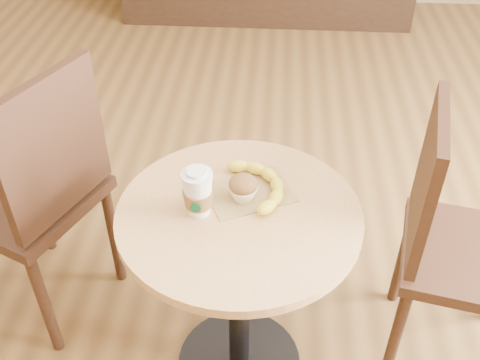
{
  "coord_description": "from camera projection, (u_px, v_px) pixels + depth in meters",
  "views": [
    {
      "loc": [
        0.1,
        -1.2,
        1.81
      ],
      "look_at": [
        0.01,
        0.0,
        0.83
      ],
      "focal_mm": 42.0,
      "sensor_mm": 36.0,
      "label": 1
    }
  ],
  "objects": [
    {
      "name": "kraft_bag",
      "position": [
        249.0,
        192.0,
        1.64
      ],
      "size": [
        0.29,
        0.26,
        0.0
      ],
      "primitive_type": "cube",
      "rotation": [
        0.0,
        0.0,
        0.44
      ],
      "color": "#987C49",
      "rests_on": "cafe_table"
    },
    {
      "name": "cafe_table",
      "position": [
        239.0,
        264.0,
        1.71
      ],
      "size": [
        0.7,
        0.7,
        0.75
      ],
      "color": "black",
      "rests_on": "ground"
    },
    {
      "name": "coffee_cup",
      "position": [
        198.0,
        194.0,
        1.53
      ],
      "size": [
        0.09,
        0.09,
        0.14
      ],
      "rotation": [
        0.0,
        0.0,
        -0.02
      ],
      "color": "white",
      "rests_on": "cafe_table"
    },
    {
      "name": "chair_left",
      "position": [
        37.0,
        192.0,
        1.92
      ],
      "size": [
        0.6,
        0.6,
        1.03
      ],
      "rotation": [
        0.0,
        0.0,
        -1.98
      ],
      "color": "#361F13",
      "rests_on": "ground"
    },
    {
      "name": "chair_right",
      "position": [
        453.0,
        240.0,
        1.78
      ],
      "size": [
        0.51,
        0.51,
        0.98
      ],
      "rotation": [
        0.0,
        0.0,
        1.36
      ],
      "color": "#361F13",
      "rests_on": "ground"
    },
    {
      "name": "banana",
      "position": [
        257.0,
        186.0,
        1.63
      ],
      "size": [
        0.27,
        0.3,
        0.04
      ],
      "primitive_type": null,
      "rotation": [
        0.0,
        0.0,
        0.39
      ],
      "color": "yellow",
      "rests_on": "kraft_bag"
    },
    {
      "name": "muffin",
      "position": [
        243.0,
        187.0,
        1.59
      ],
      "size": [
        0.09,
        0.09,
        0.08
      ],
      "color": "white",
      "rests_on": "kraft_bag"
    }
  ]
}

